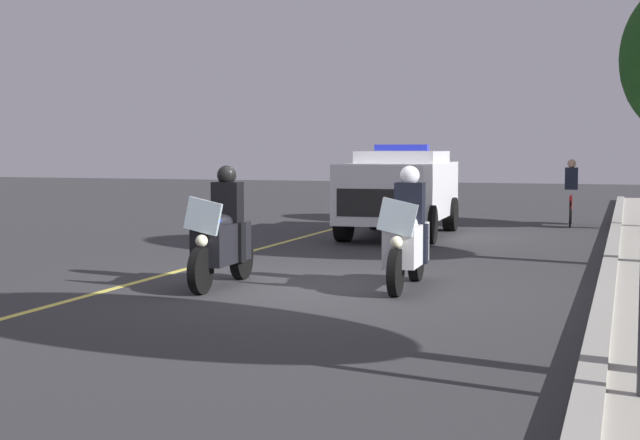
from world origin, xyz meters
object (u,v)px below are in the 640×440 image
(police_motorcycle_lead_left, at_px, (222,237))
(police_suv, at_px, (401,188))
(police_motorcycle_lead_right, at_px, (407,239))
(cyclist_background, at_px, (571,193))

(police_motorcycle_lead_left, relative_size, police_suv, 0.43)
(police_motorcycle_lead_right, height_order, police_suv, police_suv)
(police_motorcycle_lead_left, height_order, cyclist_background, police_motorcycle_lead_left)
(cyclist_background, bearing_deg, police_motorcycle_lead_right, -7.74)
(police_suv, bearing_deg, police_motorcycle_lead_left, -4.33)
(police_suv, bearing_deg, cyclist_background, 139.05)
(police_motorcycle_lead_right, bearing_deg, police_suv, -165.62)
(police_motorcycle_lead_left, height_order, police_motorcycle_lead_right, same)
(police_motorcycle_lead_left, bearing_deg, police_motorcycle_lead_right, 104.88)
(police_motorcycle_lead_right, bearing_deg, police_motorcycle_lead_left, -75.12)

